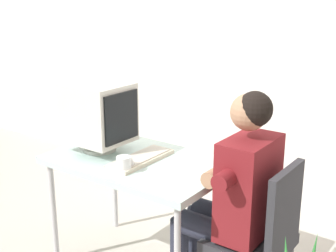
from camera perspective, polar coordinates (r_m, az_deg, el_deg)
wall_back at (r=3.72m, az=14.22°, el=12.27°), size 8.00×0.10×3.00m
desk at (r=2.85m, az=-3.55°, el=-5.20°), size 1.10×0.70×0.75m
crt_monitor at (r=2.94m, az=-8.61°, el=1.58°), size 0.40×0.34×0.44m
keyboard at (r=2.80m, az=-3.44°, el=-4.06°), size 0.17×0.47×0.03m
office_chair at (r=2.57m, az=11.49°, el=-13.00°), size 0.41×0.41×0.89m
person_seated at (r=2.56m, az=8.00°, el=-8.21°), size 0.67×0.58×1.26m
desk_mug at (r=2.63m, az=-5.46°, el=-4.74°), size 0.09×0.10×0.09m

